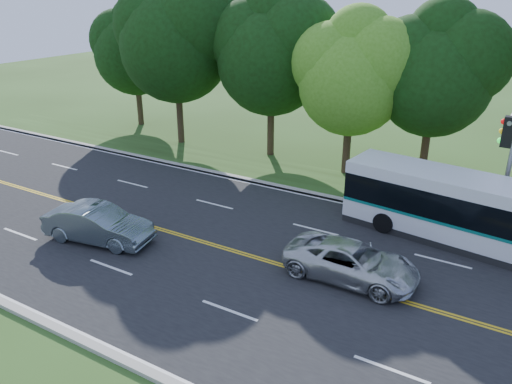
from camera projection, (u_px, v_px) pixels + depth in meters
The scene contains 11 objects.
ground at pixel (290, 268), 19.30m from camera, with size 120.00×120.00×0.00m, color #2D4918.
road at pixel (290, 268), 19.30m from camera, with size 60.00×14.00×0.02m, color black.
curb_north at pixel (354, 202), 24.96m from camera, with size 60.00×0.30×0.15m, color #A6A396.
curb_south at pixel (171, 384), 13.58m from camera, with size 60.00×0.30×0.15m, color #A6A396.
grass_verge at pixel (367, 191), 26.45m from camera, with size 60.00×4.00×0.10m, color #2D4918.
lane_markings at pixel (288, 267), 19.34m from camera, with size 57.60×13.82×0.00m.
tree_row at pixel (308, 49), 28.80m from camera, with size 44.70×9.10×13.84m.
traffic_signal at pixel (512, 142), 18.77m from camera, with size 0.42×6.10×7.00m.
transit_bus at pixel (479, 215), 20.32m from camera, with size 11.35×3.83×2.91m.
sedan at pixel (98, 224), 21.05m from camera, with size 1.64×4.70×1.55m, color slate.
suv at pixel (352, 262), 18.36m from camera, with size 2.29×4.96×1.38m, color silver.
Camera 1 is at (7.34, -15.06, 10.10)m, focal length 35.00 mm.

